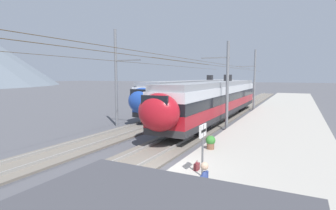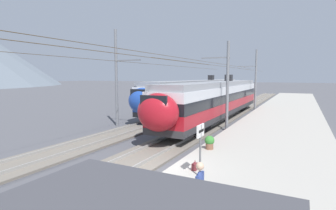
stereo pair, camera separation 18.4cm
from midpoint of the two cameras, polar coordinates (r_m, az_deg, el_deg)
ground_plane at (r=12.34m, az=-2.34°, el=-14.42°), size 400.00×400.00×0.00m
platform_slab at (r=10.97m, az=18.15°, el=-16.43°), size 120.00×7.11×0.35m
track_near at (r=13.16m, az=-8.75°, el=-12.84°), size 120.00×3.00×0.28m
track_far at (r=16.25m, az=-22.47°, el=-9.55°), size 120.00×3.00×0.28m
train_near_platform at (r=26.28m, az=10.83°, el=1.44°), size 25.33×2.85×4.27m
train_far_track at (r=34.99m, az=6.98°, el=2.66°), size 29.15×2.98×4.27m
catenary_mast_mid at (r=21.56m, az=12.55°, el=4.55°), size 44.14×2.37×7.11m
catenary_mast_east at (r=35.02m, az=18.30°, el=5.32°), size 44.14×2.37×7.69m
catenary_mast_far_side at (r=23.33m, az=-10.55°, el=5.99°), size 44.14×2.68×8.34m
platform_sign at (r=10.55m, az=7.51°, el=-7.19°), size 0.70×0.08×2.12m
passenger_walking at (r=7.59m, az=7.57°, el=-17.51°), size 0.53×0.22×1.69m
handbag_beside_passenger at (r=8.91m, az=10.26°, el=-19.45°), size 0.32×0.18×0.41m
handbag_near_sign at (r=11.65m, az=6.26°, el=-13.08°), size 0.32×0.18×0.42m
potted_plant_platform_edge at (r=14.84m, az=9.32°, el=-7.80°), size 0.54×0.54×0.76m
potted_plant_by_shelter at (r=8.17m, az=-5.26°, el=-19.40°), size 0.58×0.58×0.81m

